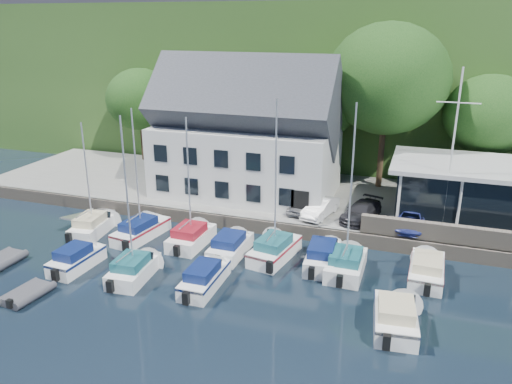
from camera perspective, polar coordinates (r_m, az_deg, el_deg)
ground at (r=25.45m, az=1.16°, el=-15.43°), size 180.00×180.00×0.00m
quay at (r=40.49m, az=8.77°, el=-1.25°), size 60.00×13.00×1.00m
quay_face at (r=34.56m, az=6.78°, el=-4.80°), size 60.00×0.30×1.00m
hillside at (r=82.49m, az=14.92°, el=14.02°), size 160.00×75.00×16.00m
field_patch at (r=90.02m, az=21.19°, el=19.00°), size 50.00×30.00×0.30m
harbor_building at (r=39.89m, az=-1.12°, el=5.95°), size 14.40×8.20×8.70m
club_pavilion at (r=38.03m, az=25.03°, el=-0.15°), size 13.20×7.20×4.10m
seawall at (r=34.38m, az=26.99°, el=-5.01°), size 18.00×0.50×1.20m
gangway at (r=39.62m, az=-17.95°, el=-3.23°), size 1.20×6.00×1.40m
car_silver at (r=36.91m, az=4.94°, el=-1.35°), size 1.37×3.35×1.14m
car_white at (r=36.16m, az=7.37°, el=-1.75°), size 2.23×4.15×1.30m
car_dgrey at (r=35.99m, az=11.93°, el=-2.17°), size 2.91×4.62×1.25m
car_blue at (r=35.41m, az=17.29°, el=-2.96°), size 1.74×3.88×1.30m
flagpole at (r=34.07m, az=21.48°, el=4.10°), size 2.58×0.20×10.75m
tree_0 at (r=51.07m, az=-12.97°, el=8.59°), size 6.63×6.63×9.06m
tree_1 at (r=46.03m, az=-5.01°, el=7.91°), size 6.65×6.65×9.09m
tree_2 at (r=42.97m, az=6.61°, el=8.19°), size 7.87×7.87×10.76m
tree_3 at (r=42.17m, az=14.52°, el=9.31°), size 9.79×9.79×13.38m
tree_4 at (r=43.68m, az=24.83°, el=5.91°), size 6.98×6.98×9.54m
boat_r1_0 at (r=35.99m, az=-18.78°, el=2.07°), size 2.67×6.11×9.02m
boat_r1_1 at (r=34.33m, az=-13.48°, el=1.74°), size 2.86×6.84×8.97m
boat_r1_2 at (r=32.60m, az=-7.69°, el=1.14°), size 2.28×5.79×8.94m
boat_r1_3 at (r=32.35m, az=-2.95°, el=-5.97°), size 2.07×5.73×1.46m
boat_r1_4 at (r=30.35m, az=2.24°, el=0.46°), size 3.11×6.50×9.46m
boat_r1_5 at (r=31.20m, az=7.61°, el=-7.00°), size 2.37×6.17×1.57m
boat_r1_6 at (r=29.04m, az=10.72°, el=-0.99°), size 2.26×5.73×9.23m
boat_r1_7 at (r=31.14m, az=18.96°, el=-8.12°), size 2.21×6.32×1.45m
boat_r2_0 at (r=32.52m, az=-19.85°, el=-6.99°), size 2.06×5.40×1.50m
boat_r2_1 at (r=28.89m, az=-14.40°, el=-1.78°), size 2.48×5.67×8.84m
boat_r2_2 at (r=28.74m, az=-5.90°, el=-9.47°), size 1.87×6.00×1.46m
boat_r2_4 at (r=26.01m, az=15.68°, el=-13.33°), size 2.78×5.81×1.57m
dinghy_0 at (r=34.95m, az=-27.17°, el=-6.91°), size 1.89×3.07×0.71m
dinghy_1 at (r=30.46m, az=-24.75°, el=-10.39°), size 1.99×3.00×0.66m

